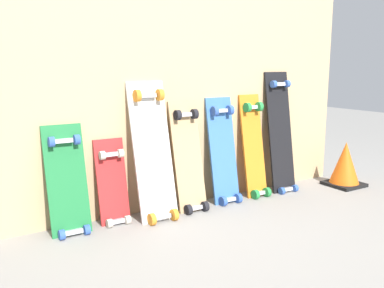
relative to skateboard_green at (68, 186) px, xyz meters
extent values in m
plane|color=gray|center=(0.76, 0.03, -0.26)|extent=(12.00, 12.00, 0.00)
cube|color=tan|center=(0.76, 0.10, 0.49)|extent=(2.67, 0.04, 1.50)
cube|color=#1E7238|center=(0.00, 0.01, 0.00)|extent=(0.21, 0.15, 0.65)
cube|color=#B7B7BF|center=(0.00, -0.07, -0.23)|extent=(0.10, 0.04, 0.03)
cube|color=#B7B7BF|center=(0.00, 0.03, 0.24)|extent=(0.10, 0.04, 0.03)
cylinder|color=#3359B2|center=(-0.07, -0.09, -0.23)|extent=(0.03, 0.05, 0.05)
cylinder|color=#3359B2|center=(0.07, -0.09, -0.23)|extent=(0.03, 0.05, 0.05)
cylinder|color=#3359B2|center=(-0.07, 0.02, 0.25)|extent=(0.03, 0.05, 0.05)
cylinder|color=#3359B2|center=(0.07, 0.02, 0.25)|extent=(0.03, 0.05, 0.05)
cube|color=#B22626|center=(0.26, 0.02, -0.05)|extent=(0.18, 0.12, 0.56)
cube|color=#B7B7BF|center=(0.26, -0.04, -0.24)|extent=(0.08, 0.04, 0.03)
cube|color=#B7B7BF|center=(0.26, 0.03, 0.14)|extent=(0.08, 0.04, 0.03)
cylinder|color=beige|center=(0.20, -0.06, -0.23)|extent=(0.03, 0.05, 0.05)
cylinder|color=beige|center=(0.31, -0.06, -0.23)|extent=(0.03, 0.05, 0.05)
cylinder|color=beige|center=(0.20, 0.02, 0.14)|extent=(0.03, 0.05, 0.05)
cylinder|color=beige|center=(0.31, 0.02, 0.14)|extent=(0.03, 0.05, 0.05)
cube|color=silver|center=(0.50, -0.03, 0.11)|extent=(0.23, 0.22, 0.87)
cube|color=#B7B7BF|center=(0.50, -0.13, -0.23)|extent=(0.11, 0.04, 0.03)
cube|color=#B7B7BF|center=(0.50, 0.03, 0.46)|extent=(0.11, 0.04, 0.03)
cylinder|color=orange|center=(0.42, -0.15, -0.22)|extent=(0.03, 0.07, 0.07)
cylinder|color=orange|center=(0.57, -0.15, -0.22)|extent=(0.03, 0.07, 0.07)
cylinder|color=orange|center=(0.42, 0.01, 0.47)|extent=(0.03, 0.07, 0.07)
cylinder|color=orange|center=(0.57, 0.01, 0.47)|extent=(0.03, 0.07, 0.07)
cube|color=tan|center=(0.75, -0.01, 0.05)|extent=(0.19, 0.18, 0.74)
cube|color=#B7B7BF|center=(0.75, -0.09, -0.23)|extent=(0.09, 0.04, 0.03)
cube|color=#B7B7BF|center=(0.75, 0.03, 0.34)|extent=(0.09, 0.04, 0.03)
cylinder|color=black|center=(0.69, -0.11, -0.23)|extent=(0.03, 0.06, 0.06)
cylinder|color=black|center=(0.81, -0.11, -0.23)|extent=(0.03, 0.06, 0.06)
cylinder|color=black|center=(0.69, 0.02, 0.34)|extent=(0.03, 0.06, 0.06)
cylinder|color=black|center=(0.81, 0.02, 0.34)|extent=(0.03, 0.06, 0.06)
cube|color=#386BAD|center=(1.02, 0.01, 0.05)|extent=(0.20, 0.16, 0.75)
cube|color=#B7B7BF|center=(1.02, -0.07, -0.23)|extent=(0.09, 0.04, 0.03)
cube|color=#B7B7BF|center=(1.02, 0.04, 0.34)|extent=(0.09, 0.04, 0.03)
cylinder|color=#3359B2|center=(0.96, -0.09, -0.23)|extent=(0.03, 0.06, 0.06)
cylinder|color=#3359B2|center=(1.08, -0.09, -0.23)|extent=(0.03, 0.06, 0.06)
cylinder|color=#3359B2|center=(0.96, 0.02, 0.35)|extent=(0.03, 0.06, 0.06)
cylinder|color=#3359B2|center=(1.08, 0.02, 0.35)|extent=(0.03, 0.06, 0.06)
cube|color=orange|center=(1.28, 0.01, 0.06)|extent=(0.17, 0.16, 0.76)
cube|color=#B7B7BF|center=(1.28, -0.07, -0.23)|extent=(0.08, 0.04, 0.03)
cube|color=#B7B7BF|center=(1.28, 0.04, 0.35)|extent=(0.08, 0.04, 0.03)
cylinder|color=#268C3F|center=(1.23, -0.09, -0.22)|extent=(0.03, 0.06, 0.06)
cylinder|color=#268C3F|center=(1.33, -0.09, -0.22)|extent=(0.03, 0.06, 0.06)
cylinder|color=#268C3F|center=(1.23, 0.02, 0.36)|extent=(0.03, 0.06, 0.06)
cylinder|color=#268C3F|center=(1.33, 0.02, 0.36)|extent=(0.03, 0.06, 0.06)
cube|color=black|center=(1.52, 0.00, 0.13)|extent=(0.20, 0.17, 0.92)
cube|color=#B7B7BF|center=(1.52, -0.09, -0.24)|extent=(0.09, 0.04, 0.03)
cube|color=#B7B7BF|center=(1.52, 0.04, 0.50)|extent=(0.09, 0.04, 0.03)
cylinder|color=#3359B2|center=(1.46, -0.10, -0.23)|extent=(0.03, 0.05, 0.05)
cylinder|color=#3359B2|center=(1.59, -0.10, -0.23)|extent=(0.03, 0.05, 0.05)
cylinder|color=#3359B2|center=(1.46, 0.02, 0.51)|extent=(0.03, 0.05, 0.05)
cylinder|color=#3359B2|center=(1.59, 0.02, 0.51)|extent=(0.03, 0.05, 0.05)
cube|color=black|center=(2.01, -0.19, -0.25)|extent=(0.25, 0.25, 0.02)
cone|color=orange|center=(2.01, -0.19, -0.08)|extent=(0.22, 0.22, 0.31)
camera|label=1|loc=(-0.57, -2.19, 0.64)|focal=39.35mm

